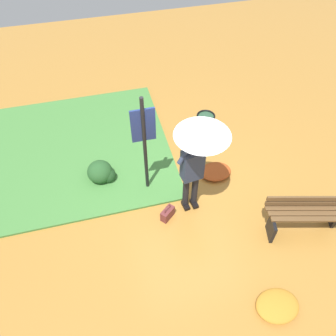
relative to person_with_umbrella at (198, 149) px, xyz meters
name	(u,v)px	position (x,y,z in m)	size (l,w,h in m)	color
ground_plane	(190,199)	(-0.03, 0.11, -1.55)	(18.00, 18.00, 0.00)	#B27A33
grass_verge	(64,152)	(-2.47, 2.12, -1.53)	(4.80, 4.00, 0.05)	#47843D
person_with_umbrella	(198,149)	(0.00, 0.00, 0.00)	(0.96, 0.96, 2.04)	black
info_sign_post	(144,136)	(-0.80, 0.64, -0.11)	(0.44, 0.07, 2.30)	black
handbag	(168,213)	(-0.58, -0.21, -1.42)	(0.32, 0.30, 0.37)	brown
park_bench	(304,214)	(1.81, -1.02, -1.15)	(1.43, 0.71, 0.75)	black
trash_bin	(204,129)	(0.77, 1.63, -1.13)	(0.42, 0.42, 0.83)	#2D5138
shrub_cluster	(102,173)	(-1.69, 1.08, -1.33)	(0.58, 0.53, 0.48)	#285628
leaf_pile_near_person	(277,306)	(0.69, -2.33, -1.47)	(0.71, 0.57, 0.16)	#C68428
leaf_pile_by_bench	(215,171)	(0.71, 0.63, -1.48)	(0.68, 0.55, 0.15)	#B74C1E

